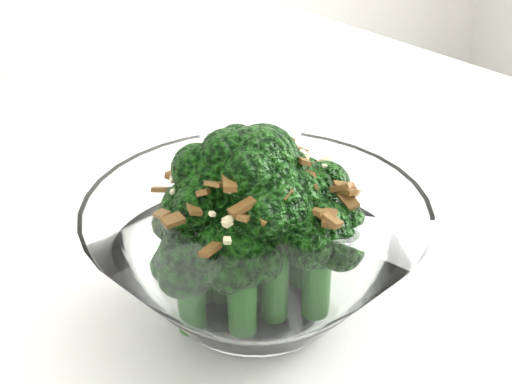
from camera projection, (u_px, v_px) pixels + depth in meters
name	position (u px, v px, depth m)	size (l,w,h in m)	color
table	(62.00, 370.00, 0.58)	(1.36, 1.08, 0.75)	white
broccoli_dish	(255.00, 247.00, 0.50)	(0.22, 0.22, 0.14)	white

